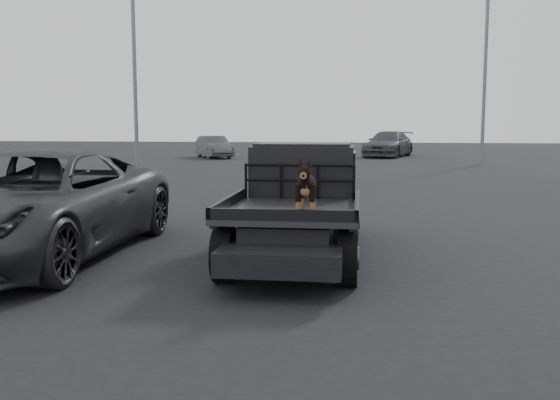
# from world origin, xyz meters

# --- Properties ---
(ground) EXTENTS (120.00, 120.00, 0.00)m
(ground) POSITION_xyz_m (0.00, 0.00, 0.00)
(ground) COLOR black
(ground) RESTS_ON ground
(flatbed_ute) EXTENTS (2.00, 5.40, 0.92)m
(flatbed_ute) POSITION_xyz_m (0.01, 2.20, 0.46)
(flatbed_ute) COLOR black
(flatbed_ute) RESTS_ON ground
(ute_cab) EXTENTS (1.72, 1.30, 0.88)m
(ute_cab) POSITION_xyz_m (0.01, 3.15, 1.36)
(ute_cab) COLOR black
(ute_cab) RESTS_ON flatbed_ute
(headache_rack) EXTENTS (1.80, 0.08, 0.55)m
(headache_rack) POSITION_xyz_m (0.01, 2.40, 1.20)
(headache_rack) COLOR black
(headache_rack) RESTS_ON flatbed_ute
(dog) EXTENTS (0.32, 0.60, 0.74)m
(dog) POSITION_xyz_m (0.29, 0.43, 1.29)
(dog) COLOR black
(dog) RESTS_ON flatbed_ute
(parked_suv) EXTENTS (2.87, 6.18, 1.71)m
(parked_suv) POSITION_xyz_m (-4.18, 1.62, 0.86)
(parked_suv) COLOR #2F3034
(parked_suv) RESTS_ON ground
(distant_car_a) EXTENTS (3.20, 4.20, 1.33)m
(distant_car_a) POSITION_xyz_m (-7.90, 29.63, 0.66)
(distant_car_a) COLOR #454549
(distant_car_a) RESTS_ON ground
(distant_car_b) EXTENTS (3.75, 5.88, 1.59)m
(distant_car_b) POSITION_xyz_m (2.70, 32.24, 0.79)
(distant_car_b) COLOR #404145
(distant_car_b) RESTS_ON ground
(floodlight_mid) EXTENTS (1.08, 0.28, 11.83)m
(floodlight_mid) POSITION_xyz_m (7.10, 25.14, 6.50)
(floodlight_mid) COLOR slate
(floodlight_mid) RESTS_ON ground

